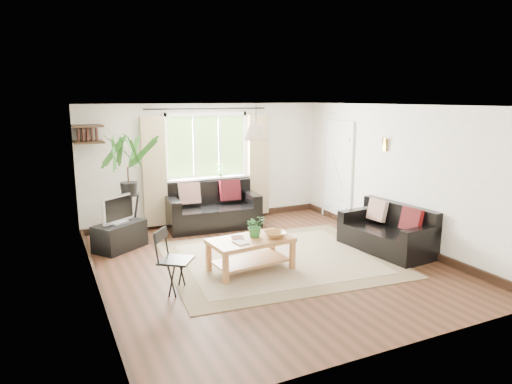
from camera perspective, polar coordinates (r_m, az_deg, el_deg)
name	(u,v)px	position (r m, az deg, el deg)	size (l,w,h in m)	color
floor	(267,263)	(7.14, 1.39, -8.88)	(5.50, 5.50, 0.00)	#311E10
ceiling	(268,105)	(6.68, 1.49, 10.77)	(5.50, 5.50, 0.00)	white
wall_back	(207,164)	(9.31, -6.20, 3.55)	(5.00, 0.02, 2.40)	silver
wall_front	(396,237)	(4.59, 17.10, -5.37)	(5.00, 0.02, 2.40)	silver
wall_left	(91,203)	(6.13, -19.94, -1.33)	(0.02, 5.50, 2.40)	silver
wall_right	(397,175)	(8.23, 17.20, 2.02)	(0.02, 5.50, 2.40)	silver
rug	(278,259)	(7.31, 2.74, -8.30)	(3.42, 2.93, 0.02)	#BAAA90
window	(207,147)	(9.23, -6.16, 5.67)	(2.50, 0.16, 2.16)	white
door	(337,172)	(9.54, 10.14, 2.42)	(0.06, 0.96, 2.06)	silver
corner_shelf	(88,134)	(8.52, -20.26, 6.82)	(0.50, 0.50, 0.34)	black
pendant_lamp	(256,128)	(7.06, 0.00, 7.98)	(0.36, 0.36, 0.54)	beige
wall_sconce	(384,143)	(8.33, 15.68, 5.98)	(0.12, 0.12, 0.28)	beige
sofa_back	(213,207)	(8.97, -5.43, -1.84)	(1.77, 0.88, 0.83)	black
sofa_right	(386,230)	(7.88, 15.97, -4.54)	(0.78, 1.56, 0.73)	black
coffee_table	(251,255)	(6.76, -0.66, -7.84)	(1.20, 0.66, 0.49)	brown
table_plant	(255,226)	(6.73, -0.09, -4.23)	(0.30, 0.26, 0.33)	#2C6C2B
bowl	(275,234)	(6.76, 2.39, -5.31)	(0.33, 0.33, 0.08)	#9F6B37
book_a	(236,243)	(6.45, -2.56, -6.44)	(0.16, 0.22, 0.02)	silver
book_b	(232,238)	(6.68, -3.03, -5.78)	(0.17, 0.23, 0.02)	brown
tv_stand	(120,236)	(8.04, -16.66, -5.29)	(0.84, 0.48, 0.45)	black
tv	(118,209)	(7.92, -16.86, -1.99)	(0.65, 0.22, 0.50)	#A5A5AA
palm_stand	(129,190)	(8.15, -15.59, 0.28)	(0.74, 0.74, 1.91)	black
folding_chair	(176,261)	(6.09, -9.95, -8.53)	(0.43, 0.43, 0.84)	black
sill_plant	(220,170)	(9.31, -4.48, 2.74)	(0.14, 0.10, 0.27)	#2D6023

